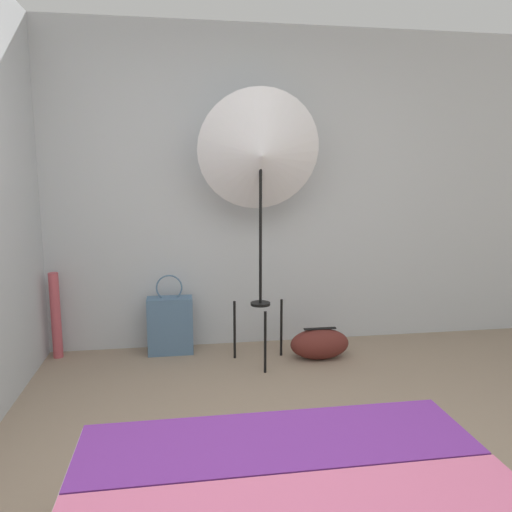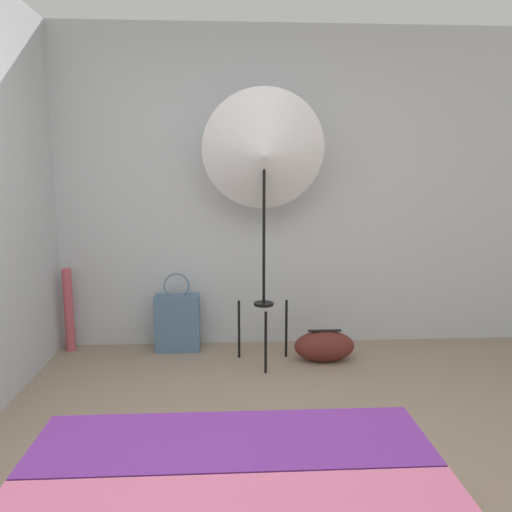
# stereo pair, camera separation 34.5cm
# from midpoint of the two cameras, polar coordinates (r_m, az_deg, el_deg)

# --- Properties ---
(wall_back) EXTENTS (8.00, 0.05, 2.60)m
(wall_back) POSITION_cam_midpoint_polar(r_m,az_deg,el_deg) (4.13, -5.39, 7.51)
(wall_back) COLOR #B7BCC1
(wall_back) RESTS_ON ground_plane
(photo_umbrella) EXTENTS (0.91, 0.43, 2.04)m
(photo_umbrella) POSITION_cam_midpoint_polar(r_m,az_deg,el_deg) (3.66, -2.23, 11.49)
(photo_umbrella) COLOR black
(photo_umbrella) RESTS_ON ground_plane
(tote_bag) EXTENTS (0.36, 0.16, 0.64)m
(tote_bag) POSITION_cam_midpoint_polar(r_m,az_deg,el_deg) (4.12, -12.18, -7.72)
(tote_bag) COLOR slate
(tote_bag) RESTS_ON ground_plane
(duffel_bag) EXTENTS (0.46, 0.24, 0.25)m
(duffel_bag) POSITION_cam_midpoint_polar(r_m,az_deg,el_deg) (3.96, 4.78, -10.01)
(duffel_bag) COLOR #5B231E
(duffel_bag) RESTS_ON ground_plane
(paper_roll) EXTENTS (0.08, 0.08, 0.68)m
(paper_roll) POSITION_cam_midpoint_polar(r_m,az_deg,el_deg) (4.27, -24.11, -6.26)
(paper_roll) COLOR #BC4C56
(paper_roll) RESTS_ON ground_plane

